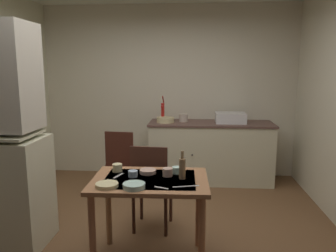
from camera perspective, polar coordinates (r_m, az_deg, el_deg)
The scene contains 21 objects.
ground_plane at distance 3.55m, azimuth -2.72°, elevation -18.93°, with size 5.34×5.34×0.00m, color brown.
wall_back at distance 5.33m, azimuth 0.22°, elevation 5.93°, with size 4.05×0.10×2.68m, color beige.
counter_cabinet at distance 5.10m, azimuth 7.29°, elevation -4.42°, with size 1.85×0.64×0.91m.
sink_basin at distance 5.02m, azimuth 10.68°, elevation 1.43°, with size 0.44×0.34×0.15m.
hand_pump at distance 5.04m, azimuth -0.91°, elevation 2.70°, with size 0.05×0.27×0.39m.
mixing_bowl_counter at distance 4.96m, azimuth -0.45°, elevation 1.06°, with size 0.26×0.26×0.08m, color beige.
stoneware_crock at distance 5.04m, azimuth 2.68°, elevation 1.42°, with size 0.13×0.13×0.12m, color beige.
dining_table at distance 2.93m, azimuth -3.12°, elevation -11.27°, with size 1.02×0.73×0.77m.
chair_far_side at distance 3.53m, azimuth -2.89°, elevation -10.24°, with size 0.43×0.43×0.94m.
chair_by_counter at distance 4.57m, azimuth -7.87°, elevation -5.93°, with size 0.44×0.44×0.89m.
serving_bowl_wide at distance 3.03m, azimuth -3.49°, elevation -7.79°, with size 0.15×0.15×0.03m, color tan.
soup_bowl_small at distance 2.68m, azimuth -5.87°, elevation -10.18°, with size 0.18×0.18×0.04m, color #ADD1C1.
sauce_dish at distance 2.74m, azimuth -10.45°, elevation -9.94°, with size 0.18×0.18×0.03m, color beige.
teacup_cream at distance 3.02m, azimuth 1.49°, elevation -7.60°, with size 0.08×0.08×0.06m, color #ADD1C1.
teacup_mint at distance 2.94m, azimuth -6.04°, elevation -8.16°, with size 0.08×0.08×0.06m, color #9EB2C6.
mug_dark at distance 2.95m, azimuth -0.07°, elevation -7.92°, with size 0.09×0.09×0.07m, color tan.
mug_tall at distance 3.10m, azimuth -8.71°, elevation -7.11°, with size 0.09×0.09×0.07m, color beige.
glass_bottle at distance 2.86m, azimuth 2.46°, elevation -7.19°, with size 0.06×0.06×0.25m.
table_knife at distance 2.71m, azimuth 3.10°, elevation -10.34°, with size 0.22×0.02×0.01m, color silver.
teaspoon_near_bowl at distance 2.99m, azimuth -8.51°, elevation -8.45°, with size 0.15×0.02×0.01m, color beige.
teaspoon_by_cup at distance 2.67m, azimuth -1.15°, elevation -10.58°, with size 0.12×0.02×0.01m, color beige.
Camera 1 is at (0.41, -3.08, 1.72)m, focal length 35.46 mm.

